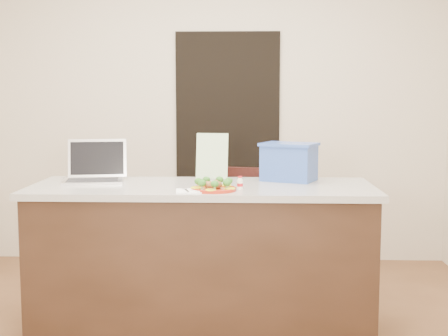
{
  "coord_description": "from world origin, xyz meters",
  "views": [
    {
      "loc": [
        0.27,
        -3.45,
        1.46
      ],
      "look_at": [
        0.13,
        0.2,
        1.03
      ],
      "focal_mm": 50.0,
      "sensor_mm": 36.0,
      "label": 1
    }
  ],
  "objects_px": {
    "yogurt_bottle": "(240,184)",
    "laptop": "(95,170)",
    "napkin": "(190,191)",
    "plate": "(214,189)",
    "blue_box": "(289,162)",
    "chair": "(234,221)",
    "island": "(202,259)"
  },
  "relations": [
    {
      "from": "yogurt_bottle",
      "to": "laptop",
      "type": "distance_m",
      "value": 0.96
    },
    {
      "from": "napkin",
      "to": "laptop",
      "type": "xyz_separation_m",
      "value": [
        -0.64,
        0.4,
        0.07
      ]
    },
    {
      "from": "napkin",
      "to": "laptop",
      "type": "bearing_deg",
      "value": 147.75
    },
    {
      "from": "napkin",
      "to": "yogurt_bottle",
      "type": "distance_m",
      "value": 0.3
    },
    {
      "from": "plate",
      "to": "blue_box",
      "type": "relative_size",
      "value": 0.64
    },
    {
      "from": "napkin",
      "to": "laptop",
      "type": "distance_m",
      "value": 0.76
    },
    {
      "from": "blue_box",
      "to": "chair",
      "type": "distance_m",
      "value": 0.94
    },
    {
      "from": "laptop",
      "to": "blue_box",
      "type": "relative_size",
      "value": 1.01
    },
    {
      "from": "island",
      "to": "yogurt_bottle",
      "type": "xyz_separation_m",
      "value": [
        0.23,
        -0.13,
        0.49
      ]
    },
    {
      "from": "plate",
      "to": "laptop",
      "type": "height_order",
      "value": "laptop"
    },
    {
      "from": "napkin",
      "to": "island",
      "type": "bearing_deg",
      "value": 79.17
    },
    {
      "from": "plate",
      "to": "chair",
      "type": "distance_m",
      "value": 1.19
    },
    {
      "from": "yogurt_bottle",
      "to": "laptop",
      "type": "bearing_deg",
      "value": 162.65
    },
    {
      "from": "island",
      "to": "blue_box",
      "type": "height_order",
      "value": "blue_box"
    },
    {
      "from": "blue_box",
      "to": "chair",
      "type": "relative_size",
      "value": 0.44
    },
    {
      "from": "yogurt_bottle",
      "to": "laptop",
      "type": "relative_size",
      "value": 0.18
    },
    {
      "from": "island",
      "to": "laptop",
      "type": "xyz_separation_m",
      "value": [
        -0.69,
        0.15,
        0.53
      ]
    },
    {
      "from": "blue_box",
      "to": "napkin",
      "type": "bearing_deg",
      "value": -117.75
    },
    {
      "from": "napkin",
      "to": "blue_box",
      "type": "height_order",
      "value": "blue_box"
    },
    {
      "from": "island",
      "to": "blue_box",
      "type": "xyz_separation_m",
      "value": [
        0.53,
        0.22,
        0.58
      ]
    },
    {
      "from": "island",
      "to": "laptop",
      "type": "relative_size",
      "value": 5.1
    },
    {
      "from": "blue_box",
      "to": "chair",
      "type": "height_order",
      "value": "blue_box"
    },
    {
      "from": "chair",
      "to": "plate",
      "type": "bearing_deg",
      "value": -82.68
    },
    {
      "from": "laptop",
      "to": "blue_box",
      "type": "xyz_separation_m",
      "value": [
        1.22,
        0.07,
        0.05
      ]
    },
    {
      "from": "island",
      "to": "chair",
      "type": "distance_m",
      "value": 0.92
    },
    {
      "from": "yogurt_bottle",
      "to": "laptop",
      "type": "xyz_separation_m",
      "value": [
        -0.91,
        0.29,
        0.04
      ]
    },
    {
      "from": "laptop",
      "to": "napkin",
      "type": "bearing_deg",
      "value": -41.95
    },
    {
      "from": "plate",
      "to": "yogurt_bottle",
      "type": "bearing_deg",
      "value": 27.07
    },
    {
      "from": "laptop",
      "to": "island",
      "type": "bearing_deg",
      "value": -22.21
    },
    {
      "from": "napkin",
      "to": "yogurt_bottle",
      "type": "xyz_separation_m",
      "value": [
        0.28,
        0.12,
        0.03
      ]
    },
    {
      "from": "plate",
      "to": "napkin",
      "type": "xyz_separation_m",
      "value": [
        -0.13,
        -0.04,
        -0.01
      ]
    },
    {
      "from": "napkin",
      "to": "yogurt_bottle",
      "type": "bearing_deg",
      "value": 22.86
    }
  ]
}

